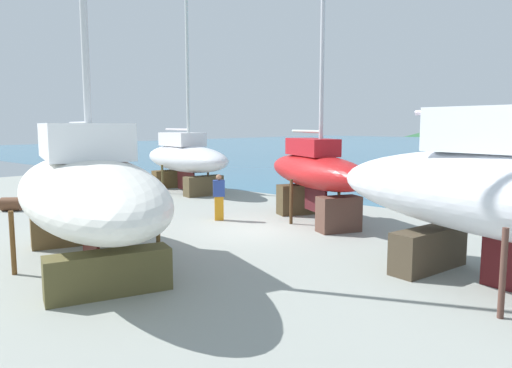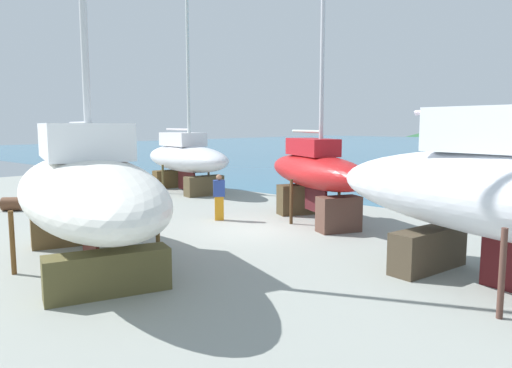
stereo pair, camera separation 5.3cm
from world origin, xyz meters
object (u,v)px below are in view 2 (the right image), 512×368
(sailboat_small_center, at_px, (316,172))
(barrel_blue_faded, at_px, (113,198))
(sailboat_mid_port, at_px, (87,187))
(worker, at_px, (219,196))
(barrel_tar_black, at_px, (12,204))
(sailboat_far_slipway, at_px, (186,158))

(sailboat_small_center, distance_m, barrel_blue_faded, 9.91)
(sailboat_mid_port, height_order, worker, sailboat_mid_port)
(sailboat_mid_port, bearing_deg, sailboat_small_center, 102.69)
(sailboat_small_center, bearing_deg, barrel_tar_black, -120.86)
(sailboat_mid_port, relative_size, barrel_blue_faded, 21.42)
(barrel_blue_faded, bearing_deg, worker, 5.23)
(sailboat_small_center, relative_size, barrel_tar_black, 15.66)
(sailboat_far_slipway, height_order, barrel_tar_black, sailboat_far_slipway)
(sailboat_mid_port, distance_m, sailboat_small_center, 8.58)
(sailboat_small_center, relative_size, barrel_blue_faded, 14.99)
(sailboat_small_center, relative_size, worker, 6.88)
(sailboat_far_slipway, bearing_deg, sailboat_small_center, 0.49)
(sailboat_far_slipway, height_order, barrel_blue_faded, sailboat_far_slipway)
(barrel_tar_black, bearing_deg, barrel_blue_faded, 66.74)
(barrel_tar_black, relative_size, barrel_blue_faded, 0.96)
(sailboat_mid_port, bearing_deg, sailboat_far_slipway, 150.58)
(sailboat_far_slipway, bearing_deg, sailboat_mid_port, -37.28)
(sailboat_small_center, xyz_separation_m, worker, (-2.96, -2.13, -0.97))
(sailboat_far_slipway, distance_m, barrel_tar_black, 9.05)
(sailboat_far_slipway, xyz_separation_m, barrel_blue_faded, (0.72, -5.06, -1.55))
(sailboat_far_slipway, height_order, sailboat_small_center, sailboat_small_center)
(barrel_blue_faded, bearing_deg, sailboat_mid_port, -35.39)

